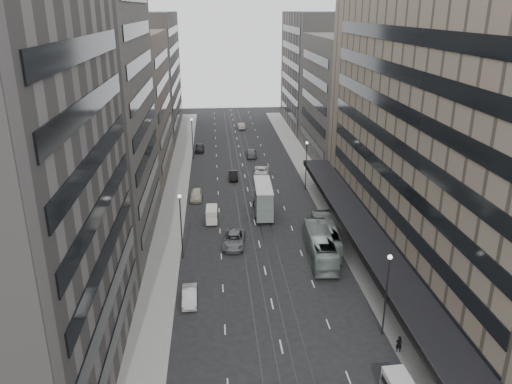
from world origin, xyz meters
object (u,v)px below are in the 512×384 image
object	(u,v)px
double_decker	(263,198)
panel_van	(212,214)
bus_near	(320,245)
sedan_1	(190,296)
sedan_2	(234,240)
bus_far	(326,235)
pedestrian	(399,344)

from	to	relation	value
double_decker	panel_van	xyz separation A→B (m)	(-7.59, -2.29, -1.31)
bus_near	panel_van	distance (m)	17.71
sedan_1	sedan_2	distance (m)	13.74
bus_far	double_decker	size ratio (longest dim) A/B	1.30
double_decker	panel_van	world-z (taller)	double_decker
bus_near	pedestrian	xyz separation A→B (m)	(3.17, -18.46, -0.70)
panel_van	pedestrian	bearing A→B (deg)	-60.57
pedestrian	sedan_2	bearing A→B (deg)	-57.23
panel_van	double_decker	bearing A→B (deg)	18.00
sedan_2	sedan_1	bearing A→B (deg)	-105.87
sedan_1	sedan_2	xyz separation A→B (m)	(5.20, 12.72, 0.11)
bus_far	sedan_1	xyz separation A→B (m)	(-16.88, -11.48, -0.86)
panel_van	sedan_2	bearing A→B (deg)	-68.93
sedan_1	pedestrian	distance (m)	21.16
double_decker	sedan_1	xyz separation A→B (m)	(-10.00, -22.75, -1.82)
bus_near	sedan_2	size ratio (longest dim) A/B	2.01
bus_far	pedestrian	distance (m)	21.46
bus_far	panel_van	distance (m)	17.03
bus_far	sedan_1	size ratio (longest dim) A/B	2.62
bus_far	double_decker	xyz separation A→B (m)	(-6.88, 11.27, 0.96)
double_decker	sedan_2	size ratio (longest dim) A/B	1.47
bus_far	double_decker	bearing A→B (deg)	-53.32
panel_van	pedestrian	world-z (taller)	panel_van
bus_near	sedan_2	world-z (taller)	bus_near
sedan_1	bus_near	bearing A→B (deg)	27.74
bus_near	pedestrian	bearing A→B (deg)	103.37
double_decker	sedan_1	world-z (taller)	double_decker
pedestrian	double_decker	bearing A→B (deg)	-73.14
bus_far	sedan_2	world-z (taller)	bus_far
pedestrian	sedan_1	bearing A→B (deg)	-25.94
double_decker	sedan_2	distance (m)	11.25
bus_far	sedan_1	world-z (taller)	bus_far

